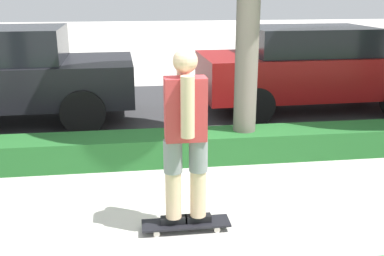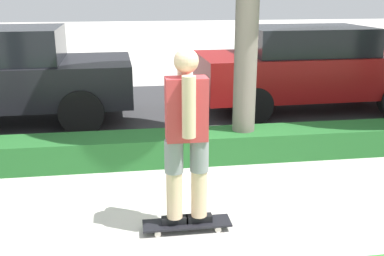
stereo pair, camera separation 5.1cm
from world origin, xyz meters
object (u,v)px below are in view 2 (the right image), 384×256
at_px(skateboard, 187,224).
at_px(skater_person, 187,135).
at_px(parked_car_middle, 310,67).
at_px(parked_car_front, 3,74).

bearing_deg(skateboard, skater_person, 90.00).
distance_m(skateboard, skater_person, 0.94).
distance_m(skateboard, parked_car_middle, 5.32).
bearing_deg(parked_car_middle, skateboard, -126.25).
distance_m(skater_person, parked_car_front, 5.00).
xyz_separation_m(skater_person, parked_car_middle, (3.02, 4.31, -0.16)).
height_order(skateboard, parked_car_front, parked_car_front).
bearing_deg(skater_person, skateboard, -90.00).
distance_m(parked_car_front, parked_car_middle, 5.69).
relative_size(skater_person, parked_car_front, 0.39).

